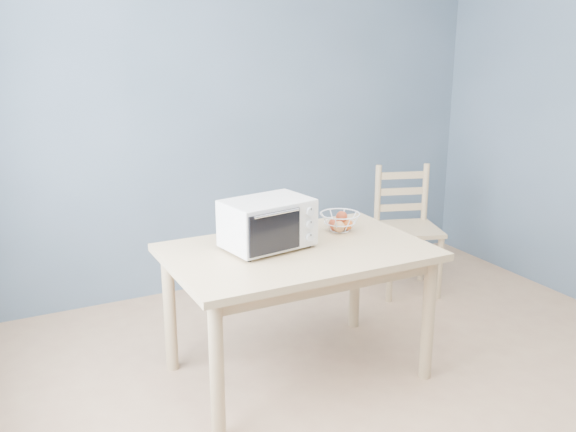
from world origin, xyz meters
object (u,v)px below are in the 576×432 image
dining_chair (406,230)px  fruit_basket (340,222)px  toaster_oven (265,224)px  dining_table (297,266)px

dining_chair → fruit_basket: bearing=-129.9°
fruit_basket → toaster_oven: bearing=-170.6°
fruit_basket → dining_chair: 1.17m
dining_table → dining_chair: (1.31, 0.75, -0.19)m
dining_table → fruit_basket: 0.43m
toaster_oven → fruit_basket: bearing=0.4°
toaster_oven → fruit_basket: (0.52, 0.09, -0.08)m
fruit_basket → dining_chair: bearing=31.7°
dining_table → toaster_oven: toaster_oven is taller
dining_table → dining_chair: size_ratio=1.51×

